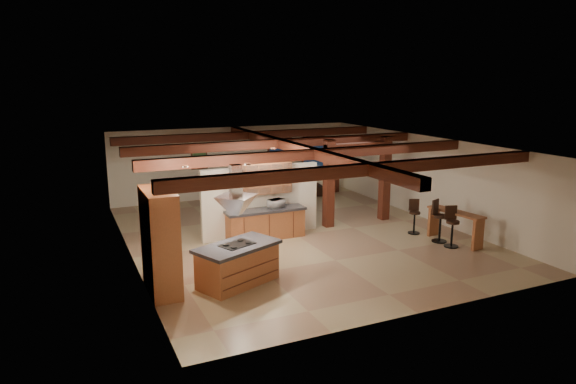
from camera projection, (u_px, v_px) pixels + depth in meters
name	position (u px, v px, depth m)	size (l,w,h in m)	color
ground	(297.00, 235.00, 16.12)	(12.00, 12.00, 0.00)	tan
room_walls	(297.00, 180.00, 15.73)	(12.00, 12.00, 12.00)	silver
ceiling_beams	(297.00, 148.00, 15.52)	(10.00, 12.00, 0.28)	#3E170F
timber_posts	(358.00, 172.00, 17.18)	(2.50, 0.30, 2.90)	#3E170F
partition_wall	(261.00, 201.00, 15.92)	(3.80, 0.18, 2.20)	silver
pantry_cabinet	(160.00, 242.00, 11.67)	(0.67, 1.60, 2.40)	#9E5533
back_counter	(266.00, 224.00, 15.71)	(2.50, 0.66, 0.94)	#9E5533
upper_display_cabinet	(263.00, 179.00, 15.59)	(1.80, 0.36, 0.95)	#9E5533
range_hood	(236.00, 212.00, 11.96)	(1.10, 1.10, 1.40)	silver
back_windows	(297.00, 157.00, 22.19)	(2.70, 0.07, 1.70)	#3E170F
framed_art	(199.00, 159.00, 20.42)	(0.65, 0.05, 0.85)	#3E170F
recessed_cans	(238.00, 159.00, 12.76)	(3.16, 2.46, 0.03)	silver
kitchen_island	(238.00, 264.00, 12.23)	(2.27, 1.78, 1.00)	#9E5533
dining_table	(274.00, 207.00, 18.30)	(1.97, 1.10, 0.69)	#3C1C0F
sofa	(298.00, 189.00, 21.51)	(2.04, 0.80, 0.60)	black
microwave	(276.00, 204.00, 15.72)	(0.48, 0.33, 0.27)	#AEAEB2
bar_counter	(455.00, 221.00, 15.31)	(0.72, 1.88, 0.97)	#9E5533
side_table	(332.00, 185.00, 22.33)	(0.45, 0.45, 0.56)	#3E170F
table_lamp	(332.00, 173.00, 22.22)	(0.30, 0.30, 0.36)	black
bar_stool_a	(452.00, 226.00, 14.94)	(0.44, 0.45, 1.20)	black
bar_stool_b	(439.00, 221.00, 15.38)	(0.48, 0.49, 1.28)	black
bar_stool_c	(414.00, 216.00, 16.25)	(0.41, 0.42, 1.08)	black
dining_chairs	(274.00, 198.00, 18.23)	(2.55, 2.55, 1.33)	#3E170F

